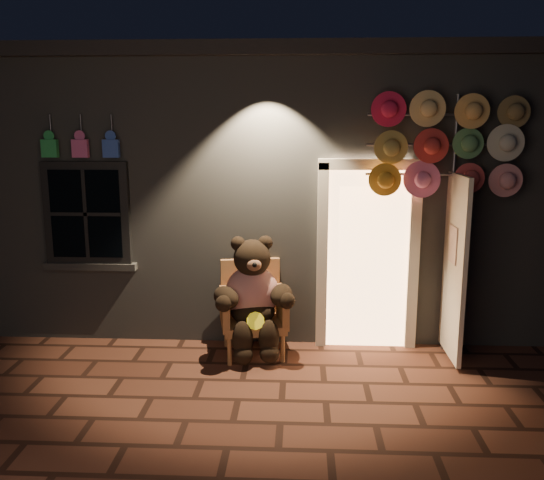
{
  "coord_description": "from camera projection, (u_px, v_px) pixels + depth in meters",
  "views": [
    {
      "loc": [
        0.58,
        -5.03,
        2.58
      ],
      "look_at": [
        0.27,
        1.0,
        1.35
      ],
      "focal_mm": 38.0,
      "sensor_mm": 36.0,
      "label": 1
    }
  ],
  "objects": [
    {
      "name": "hat_rack",
      "position": [
        447.0,
        147.0,
        6.14
      ],
      "size": [
        1.68,
        0.22,
        2.91
      ],
      "color": "#59595E",
      "rests_on": "ground"
    },
    {
      "name": "wicker_armchair",
      "position": [
        252.0,
        308.0,
        6.53
      ],
      "size": [
        0.82,
        0.77,
        1.04
      ],
      "rotation": [
        0.0,
        0.0,
        0.19
      ],
      "color": "#AE6F43",
      "rests_on": "ground"
    },
    {
      "name": "teddy_bear",
      "position": [
        253.0,
        297.0,
        6.37
      ],
      "size": [
        0.95,
        0.82,
        1.33
      ],
      "rotation": [
        0.0,
        0.0,
        0.19
      ],
      "color": "red",
      "rests_on": "ground"
    },
    {
      "name": "ground",
      "position": [
        238.0,
        400.0,
        5.47
      ],
      "size": [
        60.0,
        60.0,
        0.0
      ],
      "primitive_type": "plane",
      "color": "brown",
      "rests_on": "ground"
    },
    {
      "name": "shop_building",
      "position": [
        264.0,
        178.0,
        9.02
      ],
      "size": [
        7.3,
        5.95,
        3.51
      ],
      "color": "slate",
      "rests_on": "ground"
    }
  ]
}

